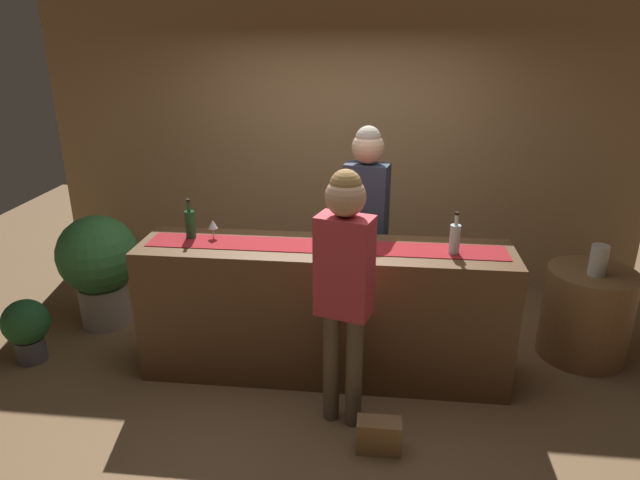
% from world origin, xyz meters
% --- Properties ---
extents(ground_plane, '(10.00, 10.00, 0.00)m').
position_xyz_m(ground_plane, '(0.00, 0.00, 0.00)').
color(ground_plane, brown).
extents(back_wall, '(6.00, 0.12, 2.90)m').
position_xyz_m(back_wall, '(0.00, 1.90, 1.45)').
color(back_wall, tan).
rests_on(back_wall, ground).
extents(bar_counter, '(2.72, 0.60, 1.04)m').
position_xyz_m(bar_counter, '(0.00, 0.00, 0.52)').
color(bar_counter, '#543821').
rests_on(bar_counter, ground).
extents(counter_runner_cloth, '(2.58, 0.28, 0.01)m').
position_xyz_m(counter_runner_cloth, '(0.00, 0.00, 1.04)').
color(counter_runner_cloth, maroon).
rests_on(counter_runner_cloth, bar_counter).
extents(wine_bottle_green, '(0.07, 0.07, 0.30)m').
position_xyz_m(wine_bottle_green, '(-1.01, 0.07, 1.15)').
color(wine_bottle_green, '#194723').
rests_on(wine_bottle_green, bar_counter).
extents(wine_bottle_clear, '(0.07, 0.07, 0.30)m').
position_xyz_m(wine_bottle_clear, '(0.91, -0.03, 1.15)').
color(wine_bottle_clear, '#B2C6C1').
rests_on(wine_bottle_clear, bar_counter).
extents(wine_glass_near_customer, '(0.07, 0.07, 0.14)m').
position_xyz_m(wine_glass_near_customer, '(-0.84, 0.08, 1.14)').
color(wine_glass_near_customer, silver).
rests_on(wine_glass_near_customer, bar_counter).
extents(wine_glass_mid_counter, '(0.07, 0.07, 0.14)m').
position_xyz_m(wine_glass_mid_counter, '(0.16, -0.03, 1.14)').
color(wine_glass_mid_counter, silver).
rests_on(wine_glass_mid_counter, bar_counter).
extents(bartender, '(0.37, 0.27, 1.81)m').
position_xyz_m(bartender, '(0.28, 0.58, 1.14)').
color(bartender, '#26262B').
rests_on(bartender, ground).
extents(customer_sipping, '(0.38, 0.29, 1.75)m').
position_xyz_m(customer_sipping, '(0.18, -0.58, 1.09)').
color(customer_sipping, brown).
rests_on(customer_sipping, ground).
extents(round_side_table, '(0.68, 0.68, 0.74)m').
position_xyz_m(round_side_table, '(2.06, 0.46, 0.37)').
color(round_side_table, brown).
rests_on(round_side_table, ground).
extents(vase_on_side_table, '(0.13, 0.13, 0.24)m').
position_xyz_m(vase_on_side_table, '(2.05, 0.40, 0.86)').
color(vase_on_side_table, '#B7B2A8').
rests_on(vase_on_side_table, round_side_table).
extents(potted_plant_tall, '(0.69, 0.69, 1.01)m').
position_xyz_m(potted_plant_tall, '(-2.04, 0.54, 0.58)').
color(potted_plant_tall, '#9E9389').
rests_on(potted_plant_tall, ground).
extents(potted_plant_small, '(0.36, 0.36, 0.53)m').
position_xyz_m(potted_plant_small, '(-2.35, -0.12, 0.30)').
color(potted_plant_small, '#4C4C51').
rests_on(potted_plant_small, ground).
extents(handbag, '(0.28, 0.14, 0.22)m').
position_xyz_m(handbag, '(0.44, -0.85, 0.11)').
color(handbag, olive).
rests_on(handbag, ground).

